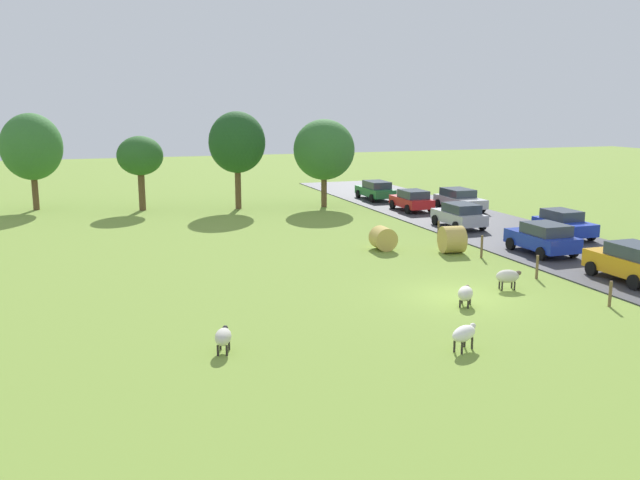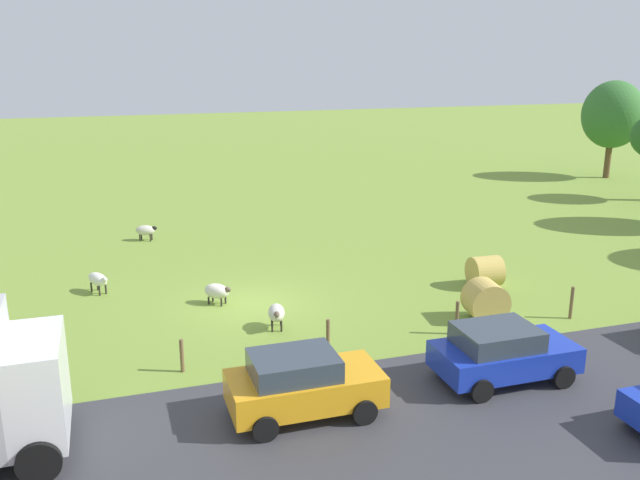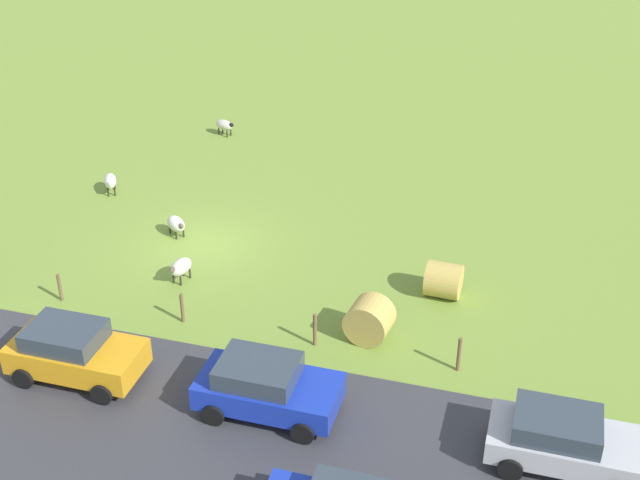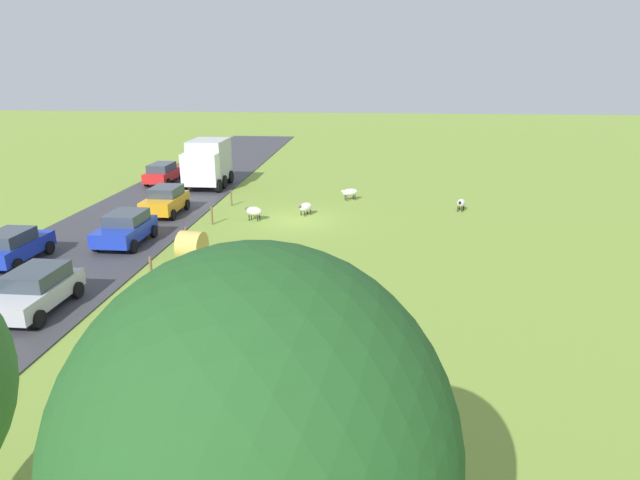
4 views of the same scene
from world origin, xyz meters
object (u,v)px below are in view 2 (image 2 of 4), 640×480
(car_0, at_px, (502,352))
(sheep_0, at_px, (146,230))
(hay_bale_1, at_px, (485,271))
(tree_2, at_px, (613,115))
(hay_bale_0, at_px, (485,301))
(sheep_2, at_px, (276,313))
(sheep_1, at_px, (98,279))
(sheep_3, at_px, (217,291))
(car_7, at_px, (302,383))

(car_0, bearing_deg, sheep_0, -154.85)
(sheep_0, distance_m, hay_bale_1, 16.47)
(hay_bale_1, bearing_deg, sheep_0, -131.66)
(tree_2, bearing_deg, sheep_0, -77.64)
(sheep_0, bearing_deg, hay_bale_0, 36.73)
(sheep_0, xyz_separation_m, sheep_2, (12.59, 3.41, 0.04))
(sheep_1, xyz_separation_m, sheep_3, (2.55, 4.16, -0.06))
(sheep_2, xyz_separation_m, hay_bale_0, (1.44, 7.05, 0.14))
(sheep_3, bearing_deg, sheep_2, 27.44)
(sheep_2, distance_m, car_7, 5.74)
(tree_2, bearing_deg, sheep_1, -67.94)
(sheep_2, bearing_deg, hay_bale_0, 78.47)
(sheep_0, height_order, hay_bale_0, hay_bale_0)
(sheep_2, xyz_separation_m, tree_2, (-19.91, 29.99, 4.02))
(sheep_2, bearing_deg, car_7, -7.57)
(sheep_2, bearing_deg, sheep_3, -152.56)
(sheep_1, height_order, tree_2, tree_2)
(tree_2, distance_m, car_0, 35.79)
(sheep_1, bearing_deg, sheep_3, 58.47)
(sheep_1, height_order, car_0, car_0)
(hay_bale_0, height_order, car_0, car_0)
(sheep_3, bearing_deg, hay_bale_1, 83.04)
(sheep_3, relative_size, tree_2, 0.16)
(sheep_2, bearing_deg, sheep_0, -164.82)
(sheep_0, height_order, sheep_1, sheep_1)
(sheep_0, distance_m, sheep_1, 7.48)
(car_7, bearing_deg, car_0, 91.26)
(sheep_1, distance_m, car_7, 12.18)
(sheep_2, relative_size, hay_bale_1, 0.93)
(tree_2, bearing_deg, hay_bale_0, -47.06)
(sheep_2, height_order, sheep_3, sheep_2)
(sheep_3, relative_size, hay_bale_1, 0.90)
(sheep_0, bearing_deg, tree_2, 102.36)
(sheep_1, bearing_deg, car_7, 23.79)
(hay_bale_0, bearing_deg, car_0, -25.35)
(sheep_3, xyz_separation_m, tree_2, (-17.00, 31.50, 4.09))
(sheep_1, bearing_deg, hay_bale_1, 75.30)
(tree_2, bearing_deg, sheep_2, -56.43)
(sheep_1, height_order, sheep_2, sheep_2)
(sheep_2, xyz_separation_m, car_0, (5.55, 5.10, 0.33))
(car_0, xyz_separation_m, car_7, (0.13, -5.86, 0.03))
(sheep_2, distance_m, sheep_3, 3.28)
(sheep_3, bearing_deg, car_0, 38.01)
(sheep_3, distance_m, hay_bale_0, 9.61)
(hay_bale_0, bearing_deg, sheep_1, -118.47)
(sheep_2, xyz_separation_m, hay_bale_1, (-1.64, 8.89, 0.05))
(sheep_3, distance_m, car_0, 10.75)
(tree_2, height_order, car_0, tree_2)
(sheep_1, distance_m, hay_bale_1, 15.05)
(sheep_1, bearing_deg, car_0, 44.36)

